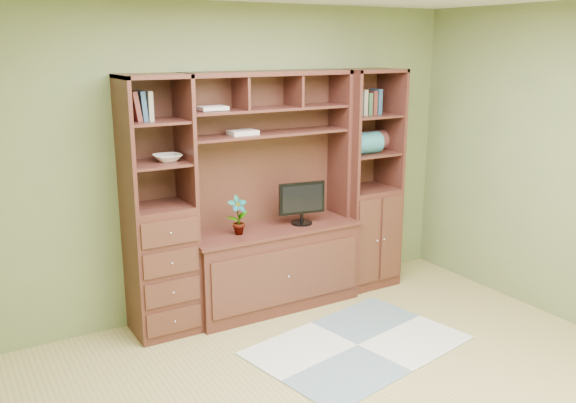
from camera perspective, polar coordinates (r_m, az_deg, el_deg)
room at (r=3.58m, az=8.38°, el=-1.22°), size 4.60×4.10×2.64m
center_hutch at (r=5.19m, az=-1.36°, el=0.70°), size 1.54×0.53×2.05m
left_tower at (r=4.84m, az=-12.00°, el=-0.64°), size 0.50×0.45×2.05m
right_tower at (r=5.78m, az=7.36°, el=2.00°), size 0.55×0.45×2.05m
rug at (r=4.87m, az=6.54°, el=-13.22°), size 1.75×1.34×0.01m
monitor at (r=5.30m, az=1.30°, el=0.57°), size 0.45×0.25×0.51m
orchid at (r=5.04m, az=-4.70°, el=-1.31°), size 0.17×0.12×0.33m
magazines at (r=5.06m, az=-4.26°, el=6.46°), size 0.23×0.17×0.04m
bowl at (r=4.78m, az=-11.22°, el=4.04°), size 0.22×0.22×0.05m
blanket_teal at (r=5.61m, az=7.01°, el=5.43°), size 0.34×0.20×0.20m
blanket_red at (r=5.84m, az=7.87°, el=5.69°), size 0.33×0.18×0.18m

